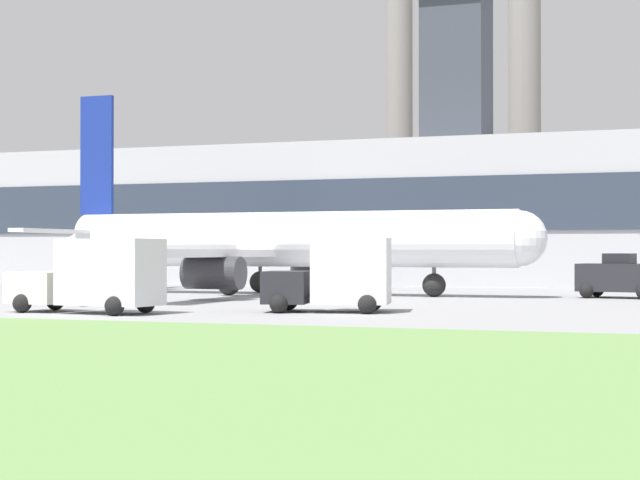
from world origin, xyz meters
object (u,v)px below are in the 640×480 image
Objects in this scene: ground_crew_person at (83,286)px; airplane at (279,241)px; pushback_tug at (619,278)px; fuel_truck at (336,276)px; baggage_truck at (94,277)px.

airplane is at bearing 77.72° from ground_crew_person.
ground_crew_person is at bearing -102.28° from airplane.
fuel_truck is (-9.00, -15.87, 0.35)m from pushback_tug.
airplane is 14.34m from ground_crew_person.
fuel_truck is at bearing -119.58° from pushback_tug.
baggage_truck is 8.91m from fuel_truck.
airplane is 5.42× the size of fuel_truck.
pushback_tug is 25.44m from ground_crew_person.
ground_crew_person is at bearing 178.58° from fuel_truck.
baggage_truck reaches higher than pushback_tug.
airplane is 17.26m from pushback_tug.
baggage_truck is at bearing -154.99° from fuel_truck.
pushback_tug is at bearing 48.97° from baggage_truck.
airplane is 16.33× the size of ground_crew_person.
pushback_tug is at bearing 60.42° from fuel_truck.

